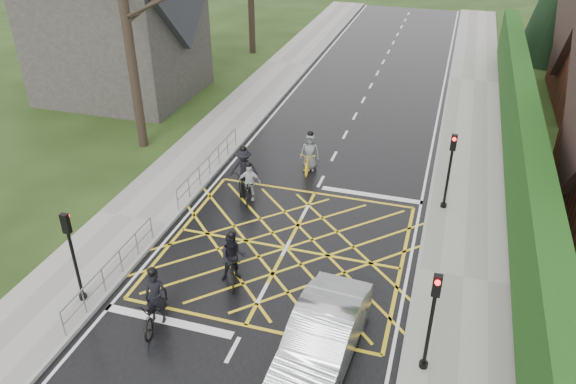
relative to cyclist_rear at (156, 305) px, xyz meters
The scene contains 18 objects.
ground 5.29m from the cyclist_rear, 61.41° to the left, with size 120.00×120.00×0.00m, color black.
road 5.29m from the cyclist_rear, 61.41° to the left, with size 9.00×80.00×0.01m, color black.
sidewalk_right 9.69m from the cyclist_rear, 28.43° to the left, with size 3.00×80.00×0.15m, color gray.
sidewalk_left 5.81m from the cyclist_rear, 127.13° to the left, with size 3.00×80.00×0.15m, color gray.
stone_wall 14.76m from the cyclist_rear, 45.95° to the left, with size 0.50×38.00×0.70m, color slate.
hedge 14.83m from the cyclist_rear, 45.95° to the left, with size 0.90×38.00×2.80m, color #123A0F.
church 20.39m from the cyclist_rear, 123.57° to the left, with size 8.80×7.80×11.00m.
railing_south 2.41m from the cyclist_rear, 152.60° to the left, with size 0.05×5.04×1.03m.
railing_north 8.87m from the cyclist_rear, 103.95° to the left, with size 0.05×6.04×1.03m.
traffic_light_ne 11.68m from the cyclist_rear, 49.16° to the left, with size 0.24×0.31×3.21m.
traffic_light_se 7.69m from the cyclist_rear, ahead, with size 0.24×0.31×3.21m.
traffic_light_sw 2.79m from the cyclist_rear, behind, with size 0.24×0.31×3.21m.
cyclist_rear is the anchor object (origin of this frame).
cyclist_back 2.83m from the cyclist_rear, 60.43° to the left, with size 1.21×1.93×1.87m.
cyclist_mid 8.13m from the cyclist_rear, 92.73° to the left, with size 1.28×2.11×1.95m.
cyclist_front 7.33m from the cyclist_rear, 88.98° to the left, with size 0.97×1.75×1.69m.
cyclist_lead 10.66m from the cyclist_rear, 80.48° to the left, with size 0.88×1.95×1.84m.
car 4.93m from the cyclist_rear, ahead, with size 1.65×4.73×1.56m, color #B6B7BD.
Camera 1 is at (4.74, -15.27, 11.62)m, focal length 35.00 mm.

